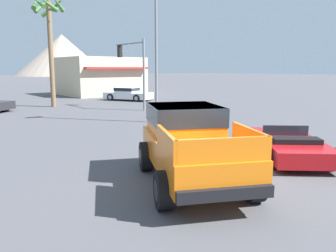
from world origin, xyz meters
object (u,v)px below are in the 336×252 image
at_px(palm_tree_short, 49,25).
at_px(red_convertible_car, 289,145).
at_px(orange_pickup_truck, 190,140).
at_px(parked_car_white, 128,94).
at_px(traffic_light_main, 132,61).
at_px(street_lamp_post, 156,33).

bearing_deg(palm_tree_short, red_convertible_car, -87.98).
distance_m(orange_pickup_truck, parked_car_white, 22.63).
relative_size(orange_pickup_truck, red_convertible_car, 1.20).
xyz_separation_m(parked_car_white, traffic_light_main, (-3.05, -5.56, 2.90)).
bearing_deg(parked_car_white, orange_pickup_truck, 34.70).
height_order(red_convertible_car, traffic_light_main, traffic_light_main).
bearing_deg(palm_tree_short, traffic_light_main, -48.91).
relative_size(parked_car_white, palm_tree_short, 0.58).
bearing_deg(orange_pickup_truck, traffic_light_main, 89.64).
distance_m(orange_pickup_truck, traffic_light_main, 16.47).
relative_size(red_convertible_car, parked_car_white, 0.89).
relative_size(traffic_light_main, street_lamp_post, 0.62).
xyz_separation_m(red_convertible_car, traffic_light_main, (3.53, 14.87, 3.09)).
xyz_separation_m(orange_pickup_truck, traffic_light_main, (7.61, 14.40, 2.43)).
bearing_deg(traffic_light_main, orange_pickup_truck, 152.13).
height_order(red_convertible_car, parked_car_white, parked_car_white).
height_order(traffic_light_main, street_lamp_post, street_lamp_post).
distance_m(orange_pickup_truck, palm_tree_short, 20.18).
height_order(orange_pickup_truck, traffic_light_main, traffic_light_main).
xyz_separation_m(orange_pickup_truck, street_lamp_post, (5.09, 8.16, 3.71)).
xyz_separation_m(orange_pickup_truck, red_convertible_car, (4.09, -0.48, -0.67)).
bearing_deg(street_lamp_post, red_convertible_car, -96.66).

